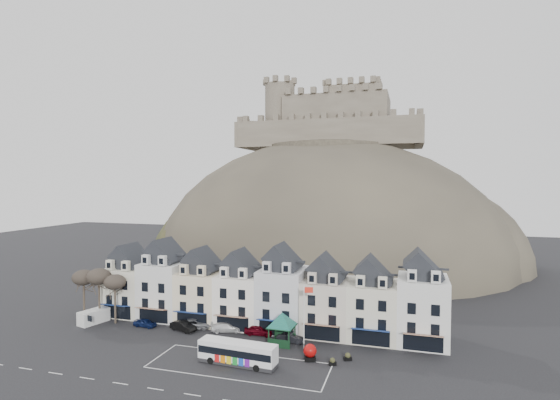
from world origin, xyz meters
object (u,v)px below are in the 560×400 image
Objects in this scene: car_black at (183,326)px; car_charcoal at (290,338)px; car_silver at (195,324)px; bus_shelter at (282,320)px; white_van at (94,316)px; red_buoy at (310,352)px; car_maroon at (259,330)px; flagpole at (305,313)px; car_white at (226,327)px; bus at (238,352)px; car_navy at (145,323)px.

car_charcoal is (16.80, 0.03, -0.10)m from car_black.
car_black is at bearing 84.89° from car_charcoal.
car_silver is at bearing 79.22° from car_charcoal.
bus_shelter is 31.49m from white_van.
red_buoy is 11.36m from car_maroon.
car_white is (-12.95, 3.50, -4.33)m from flagpole.
car_white is 1.24× the size of car_charcoal.
car_maroon is 5.44m from car_charcoal.
flagpole is 2.30× the size of car_charcoal.
car_white is (-9.48, 2.50, -2.79)m from bus_shelter.
red_buoy is 15.87m from car_white.
car_black reaches higher than car_maroon.
bus is 2.28× the size of car_black.
car_black is at bearing 83.60° from car_white.
car_maroon is (27.11, 2.50, -0.34)m from white_van.
car_black is at bearing 178.87° from bus_shelter.
white_van is 8.94m from car_navy.
flagpole is at bearing -132.13° from car_charcoal.
white_van is (-34.87, 1.00, -3.95)m from flagpole.
car_charcoal is (-2.55, 1.92, -4.39)m from flagpole.
car_black is 1.16× the size of car_charcoal.
bus is at bearing -0.95° from white_van.
bus_shelter is 1.85× the size of car_charcoal.
bus_shelter is at bearing -118.12° from car_silver.
car_black is at bearing 95.90° from car_maroon.
car_silver is (1.20, 1.55, -0.00)m from car_black.
bus is 2.65× the size of car_charcoal.
car_maroon is (10.40, 0.06, -0.00)m from car_silver.
car_maroon is at bearing 98.72° from bus.
car_black is at bearing 18.21° from white_van.
flagpole is (-1.45, 3.15, 3.96)m from red_buoy.
flagpole is 1.74× the size of white_van.
car_maroon reaches higher than car_navy.
car_silver is at bearing 88.33° from car_maroon.
car_black is at bearing 174.42° from flagpole.
car_black is at bearing 123.58° from car_silver.
white_van is at bearing 110.87° from car_black.
flagpole is 18.97m from car_silver.
bus_shelter is 1.49× the size of car_white.
red_buoy reaches higher than car_navy.
car_silver is at bearing 161.40° from red_buoy.
red_buoy is (8.32, 3.80, -0.50)m from bus.
red_buoy is 0.48× the size of car_maroon.
bus_shelter is at bearing 14.92° from white_van.
car_silver is (-18.15, 3.44, -4.29)m from flagpole.
bus reaches higher than car_white.
car_black reaches higher than car_navy.
car_white is at bearing -58.30° from car_black.
car_silver is (-19.60, 6.59, -0.33)m from red_buoy.
flagpole is 1.97× the size of car_black.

